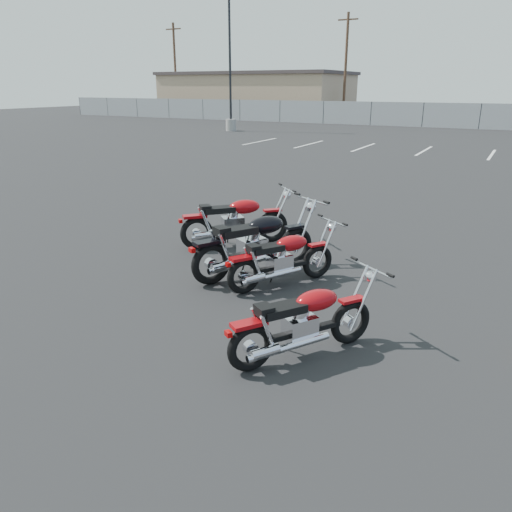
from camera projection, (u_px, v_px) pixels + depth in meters
The scene contains 11 objects.
ground at pixel (223, 309), 7.04m from camera, with size 120.00×120.00×0.00m, color black.
motorcycle_front_red at pixel (235, 221), 9.69m from camera, with size 1.86×1.93×1.11m.
motorcycle_second_black at pixel (255, 244), 8.18m from camera, with size 1.59×2.31×1.18m.
motorcycle_third_red at pixel (282, 259), 7.74m from camera, with size 1.39×1.85×0.97m.
motorcycle_rear_red at pixel (303, 322), 5.68m from camera, with size 1.44×1.84×0.97m.
light_pole_west at pixel (230, 93), 33.95m from camera, with size 0.80×0.70×9.73m.
chainlink_fence at pixel (480, 116), 35.89m from camera, with size 80.06×0.06×1.80m.
tan_building_west at pixel (257, 94), 51.19m from camera, with size 18.40×10.40×4.30m.
utility_pole_a at pixel (175, 68), 51.47m from camera, with size 1.80×0.24×9.00m.
utility_pole_b at pixel (346, 65), 44.22m from camera, with size 1.80×0.24×9.00m.
parking_line_stripes at pixel (393, 149), 24.81m from camera, with size 15.12×4.00×0.01m.
Camera 1 is at (3.45, -5.43, 2.99)m, focal length 35.00 mm.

